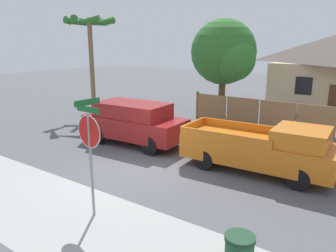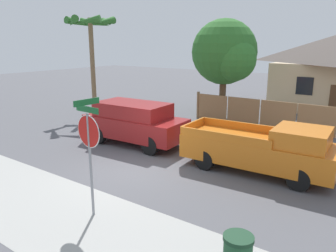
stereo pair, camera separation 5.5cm
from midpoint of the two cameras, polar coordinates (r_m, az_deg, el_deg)
The scene contains 8 objects.
ground_plane at distance 11.93m, azimuth -5.62°, elevation -7.53°, with size 80.00×80.00×0.00m, color #56565B.
sidewalk_strip at distance 9.74m, azimuth -19.85°, elevation -13.60°, with size 36.00×3.20×0.01m.
wooden_fence at distance 17.59m, azimuth 24.29°, elevation 0.95°, with size 13.49×0.12×1.58m.
oak_tree at distance 19.85m, azimuth 9.91°, elevation 12.31°, with size 4.02×3.83×5.81m.
palm_tree at distance 21.06m, azimuth -13.54°, elevation 15.86°, with size 2.92×3.13×5.96m.
red_suv at distance 14.58m, azimuth -6.02°, elevation 0.73°, with size 4.68×2.12×1.87m.
orange_pickup at distance 11.81m, azimuth 16.04°, elevation -3.81°, with size 5.25×2.11×1.76m.
stop_sign at distance 8.40m, azimuth -13.69°, elevation -2.24°, with size 0.85×0.76×3.10m.
Camera 1 is at (7.22, -8.40, 4.43)m, focal length 35.00 mm.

